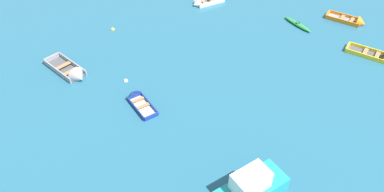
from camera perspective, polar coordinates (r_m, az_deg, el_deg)
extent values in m
cube|color=#4C4C51|center=(31.66, -19.35, 4.02)|extent=(3.64, 3.58, 0.12)
cube|color=gray|center=(31.81, -18.34, 4.89)|extent=(2.88, 2.77, 0.48)
cube|color=gray|center=(31.32, -20.52, 3.67)|extent=(2.88, 2.77, 0.48)
cube|color=gray|center=(33.06, -21.21, 5.59)|extent=(1.10, 1.13, 0.48)
cone|color=gray|center=(30.04, -17.38, 2.82)|extent=(1.61, 1.63, 1.40)
cube|color=#937047|center=(31.66, -19.65, 4.57)|extent=(1.20, 1.22, 0.03)
cube|color=#937047|center=(30.80, -18.54, 3.75)|extent=(1.20, 1.22, 0.03)
cube|color=white|center=(20.61, 9.24, -13.05)|extent=(2.44, 2.19, 1.15)
cube|color=black|center=(20.03, 7.25, -13.92)|extent=(0.79, 1.12, 0.51)
cube|color=#4C4C51|center=(40.14, 2.76, 14.55)|extent=(3.14, 2.34, 0.11)
cube|color=white|center=(39.63, 3.22, 14.43)|extent=(2.79, 1.50, 0.44)
cone|color=white|center=(39.32, 0.69, 14.30)|extent=(1.14, 1.31, 1.11)
cube|color=#937047|center=(40.11, 2.98, 14.92)|extent=(0.76, 1.07, 0.03)
cube|color=#937047|center=(39.68, 1.82, 14.65)|extent=(0.76, 1.07, 0.03)
cube|color=gray|center=(39.74, 22.76, 11.02)|extent=(3.23, 2.78, 0.10)
cube|color=orange|center=(40.24, 23.07, 11.55)|extent=(2.69, 1.94, 0.39)
cube|color=orange|center=(39.11, 22.56, 10.83)|extent=(2.69, 1.94, 0.39)
cube|color=orange|center=(39.92, 20.61, 11.99)|extent=(0.84, 1.10, 0.39)
cone|color=orange|center=(39.48, 25.14, 10.36)|extent=(1.32, 1.44, 1.23)
cube|color=#937047|center=(39.66, 22.61, 11.38)|extent=(0.94, 1.13, 0.03)
cube|color=#937047|center=(39.54, 23.91, 10.90)|extent=(0.94, 1.13, 0.03)
cube|color=beige|center=(26.66, -7.85, -1.66)|extent=(2.30, 2.82, 0.08)
cube|color=navy|center=(26.43, -8.92, -1.91)|extent=(1.55, 2.41, 0.31)
cube|color=navy|center=(26.75, -6.84, -1.03)|extent=(1.55, 2.41, 0.31)
cube|color=navy|center=(25.65, -6.42, -3.24)|extent=(0.97, 0.66, 0.31)
cone|color=navy|center=(27.59, -9.28, 0.27)|extent=(1.23, 1.10, 1.05)
cube|color=#937047|center=(26.44, -7.74, -1.55)|extent=(0.99, 0.77, 0.03)
cube|color=#937047|center=(27.00, -8.54, -0.57)|extent=(0.99, 0.77, 0.03)
cube|color=#4C4C51|center=(35.17, 25.88, 5.98)|extent=(3.37, 2.86, 0.09)
cube|color=yellow|center=(35.66, 26.17, 6.63)|extent=(2.84, 2.02, 0.36)
cube|color=yellow|center=(34.55, 25.71, 5.66)|extent=(2.84, 2.02, 0.36)
cube|color=yellow|center=(35.22, 23.34, 7.14)|extent=(0.83, 1.11, 0.36)
cube|color=#937047|center=(35.07, 25.70, 6.35)|extent=(0.95, 1.15, 0.03)
cube|color=#937047|center=(35.04, 27.22, 5.77)|extent=(0.95, 1.15, 0.03)
ellipsoid|color=#288C3D|center=(37.27, 16.31, 10.83)|extent=(2.24, 3.25, 0.31)
torus|color=black|center=(37.20, 16.36, 11.02)|extent=(0.57, 0.57, 0.07)
sphere|color=silver|center=(29.22, -10.41, 2.35)|extent=(0.34, 0.34, 0.34)
sphere|color=yellow|center=(36.07, -12.40, 10.21)|extent=(0.37, 0.37, 0.37)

